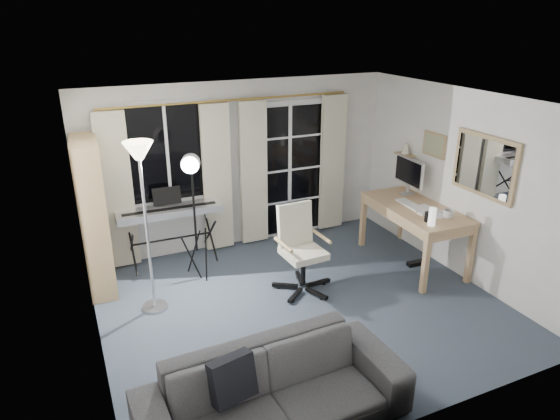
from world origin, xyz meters
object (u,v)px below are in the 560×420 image
object	(u,v)px
torchiere_lamp	(141,178)
sofa	(274,383)
bookshelf	(92,221)
keyboard_piano	(170,212)
office_chair	(299,240)
desk	(415,213)
monitor	(409,173)
mug	(449,213)
studio_light	(192,179)

from	to	relation	value
torchiere_lamp	sofa	xyz separation A→B (m)	(0.56, -2.22, -1.17)
bookshelf	keyboard_piano	distance (m)	1.03
bookshelf	office_chair	xyz separation A→B (m)	(2.29, -1.01, -0.26)
bookshelf	desk	bearing A→B (deg)	-12.23
monitor	mug	bearing A→B (deg)	-93.39
monitor	torchiere_lamp	bearing A→B (deg)	-175.19
bookshelf	studio_light	xyz separation A→B (m)	(1.18, -0.31, 0.47)
bookshelf	torchiere_lamp	xyz separation A→B (m)	(0.53, -0.78, 0.71)
monitor	desk	bearing A→B (deg)	-111.15
keyboard_piano	sofa	world-z (taller)	keyboard_piano
torchiere_lamp	keyboard_piano	xyz separation A→B (m)	(0.46, 1.03, -0.85)
keyboard_piano	mug	world-z (taller)	keyboard_piano
torchiere_lamp	sofa	bearing A→B (deg)	-75.80
bookshelf	keyboard_piano	bearing A→B (deg)	16.74
keyboard_piano	office_chair	distance (m)	1.81
torchiere_lamp	keyboard_piano	world-z (taller)	torchiere_lamp
bookshelf	sofa	distance (m)	3.23
bookshelf	desk	xyz separation A→B (m)	(4.00, -1.08, -0.17)
bookshelf	desk	world-z (taller)	bookshelf
office_chair	desk	bearing A→B (deg)	-5.26
bookshelf	desk	size ratio (longest dim) A/B	1.19
office_chair	mug	distance (m)	1.92
torchiere_lamp	office_chair	distance (m)	2.03
studio_light	monitor	world-z (taller)	studio_light
keyboard_piano	monitor	distance (m)	3.35
sofa	mug	bearing A→B (deg)	23.44
bookshelf	sofa	size ratio (longest dim) A/B	0.85
office_chair	monitor	world-z (taller)	monitor
studio_light	monitor	xyz separation A→B (m)	(3.02, -0.32, -0.22)
office_chair	torchiere_lamp	bearing A→B (deg)	169.74
studio_light	sofa	bearing A→B (deg)	-71.18
keyboard_piano	studio_light	bearing A→B (deg)	-69.70
bookshelf	monitor	distance (m)	4.25
desk	monitor	size ratio (longest dim) A/B	2.64
mug	sofa	distance (m)	3.37
torchiere_lamp	sofa	world-z (taller)	torchiere_lamp
keyboard_piano	office_chair	size ratio (longest dim) A/B	1.28
sofa	monitor	bearing A→B (deg)	35.51
bookshelf	studio_light	distance (m)	1.31
torchiere_lamp	studio_light	world-z (taller)	torchiere_lamp
desk	sofa	bearing A→B (deg)	-144.23
studio_light	desk	distance (m)	2.99
monitor	mug	distance (m)	0.99
bookshelf	monitor	world-z (taller)	bookshelf
mug	torchiere_lamp	bearing A→B (deg)	167.48
sofa	office_chair	bearing A→B (deg)	57.02
desk	mug	bearing A→B (deg)	-76.31
desk	sofa	size ratio (longest dim) A/B	0.71
desk	mug	world-z (taller)	mug
torchiere_lamp	mug	size ratio (longest dim) A/B	14.60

